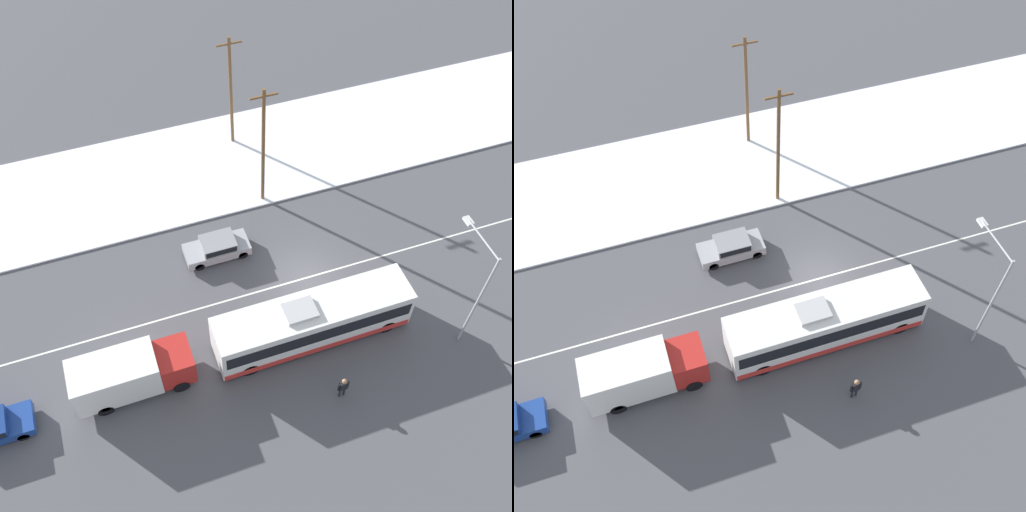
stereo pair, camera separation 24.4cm
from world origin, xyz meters
TOP-DOWN VIEW (x-y plane):
  - ground_plane at (0.00, 0.00)m, footprint 120.00×120.00m
  - snow_lot at (0.00, 11.79)m, footprint 80.00×10.09m
  - lane_marking_center at (0.00, 0.00)m, footprint 60.00×0.12m
  - city_bus at (-1.28, -3.98)m, footprint 11.50×2.57m
  - box_truck at (-11.82, -3.80)m, footprint 6.54×2.30m
  - sedan_car at (-4.67, 3.67)m, footprint 4.21×1.80m
  - pedestrian_at_stop at (-1.11, -8.05)m, footprint 0.66×0.29m
  - streetlamp at (6.88, -6.41)m, footprint 0.36×3.17m
  - utility_pole_roadside at (-0.24, 7.37)m, footprint 1.80×0.24m
  - utility_pole_snowlot at (-0.38, 13.80)m, footprint 1.80×0.24m

SIDE VIEW (x-z plane):
  - ground_plane at x=0.00m, z-range 0.00..0.00m
  - lane_marking_center at x=0.00m, z-range 0.00..0.00m
  - snow_lot at x=0.00m, z-range 0.00..0.12m
  - sedan_car at x=-4.67m, z-range 0.07..1.49m
  - pedestrian_at_stop at x=-1.11m, z-range 0.21..2.03m
  - city_bus at x=-1.28m, z-range -0.04..3.26m
  - box_truck at x=-11.82m, z-range 0.15..3.15m
  - utility_pole_snowlot at x=-0.38m, z-range 0.19..9.10m
  - utility_pole_roadside at x=-0.24m, z-range 0.19..9.51m
  - streetlamp at x=6.88m, z-range 1.06..8.81m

